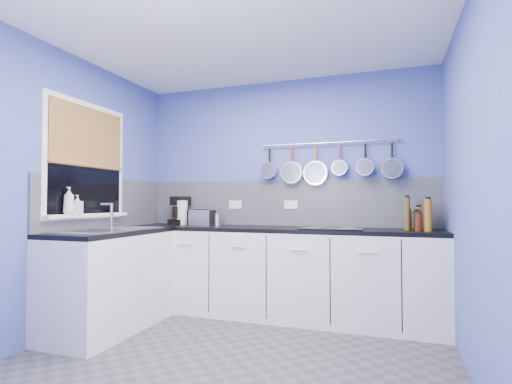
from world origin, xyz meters
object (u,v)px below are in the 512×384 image
Objects in this scene: soap_bottle_b at (77,204)px; hob at (333,228)px; soap_bottle_a at (69,201)px; paper_towel at (182,213)px; toaster at (202,218)px; coffee_maker at (179,210)px; canister at (217,219)px.

hob is (2.12, 1.02, -0.23)m from soap_bottle_b.
soap_bottle_a is 0.87× the size of paper_towel.
soap_bottle_b is 1.30m from toaster.
coffee_maker is (-0.05, 0.03, 0.02)m from paper_towel.
toaster reaches higher than hob.
soap_bottle_b reaches higher than paper_towel.
canister reaches higher than hob.
paper_towel reaches higher than toaster.
toaster is at bearing 58.99° from soap_bottle_b.
hob is at bearing -4.74° from paper_towel.
soap_bottle_b is at bearing -87.78° from coffee_maker.
soap_bottle_a reaches higher than paper_towel.
soap_bottle_a is at bearing -152.27° from hob.
soap_bottle_a is 1.33m from coffee_maker.
paper_towel is at bearing -9.49° from coffee_maker.
hob is (1.45, -0.09, -0.08)m from toaster.
coffee_maker is at bearing 152.34° from paper_towel.
paper_towel is 0.45m from canister.
paper_towel is at bearing 170.25° from toaster.
coffee_maker reaches higher than hob.
soap_bottle_a is 0.10m from soap_bottle_b.
coffee_maker is 0.51m from canister.
hob is (1.78, -0.17, -0.16)m from coffee_maker.
hob is at bearing 25.67° from soap_bottle_b.
coffee_maker reaches higher than toaster.
paper_towel is 0.29m from toaster.
toaster is at bearing -166.45° from canister.
paper_towel is at bearing 72.75° from soap_bottle_a.
soap_bottle_b is 1.31× the size of canister.
soap_bottle_b reaches higher than toaster.
soap_bottle_b is at bearing -108.57° from paper_towel.
coffee_maker reaches higher than canister.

